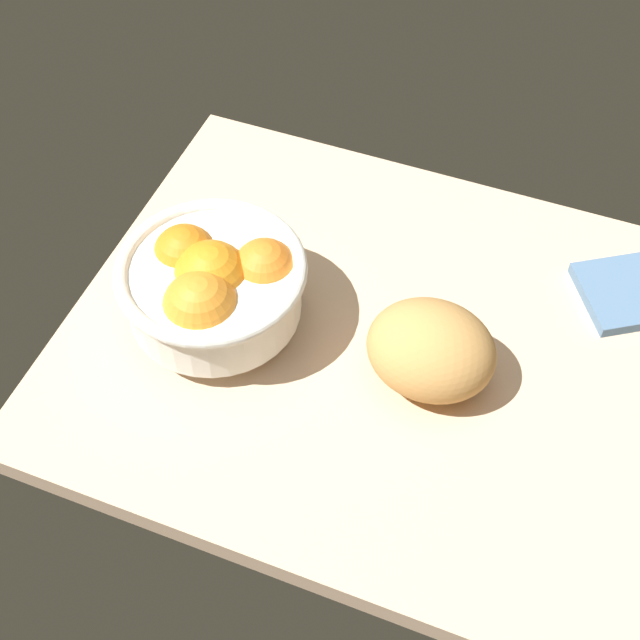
% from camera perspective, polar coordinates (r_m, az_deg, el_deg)
% --- Properties ---
extents(ground_plane, '(0.73, 0.57, 0.03)m').
position_cam_1_polar(ground_plane, '(1.02, 4.71, -2.12)').
color(ground_plane, '#D8B38F').
extents(fruit_bowl, '(0.21, 0.21, 0.12)m').
position_cam_1_polar(fruit_bowl, '(0.98, -6.83, 2.30)').
color(fruit_bowl, white).
rests_on(fruit_bowl, ground).
extents(bread_loaf, '(0.14, 0.12, 0.09)m').
position_cam_1_polar(bread_loaf, '(0.95, 7.10, -1.91)').
color(bread_loaf, tan).
rests_on(bread_loaf, ground).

